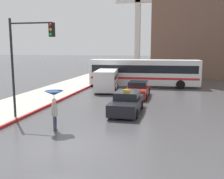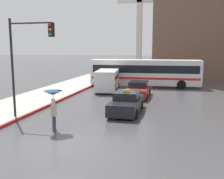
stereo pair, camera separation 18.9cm
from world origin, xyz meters
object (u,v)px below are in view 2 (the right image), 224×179
pedestrian_with_umbrella (53,100)px  sedan_red (138,90)px  taxi (127,103)px  city_bus (145,72)px  ambulance_van (108,79)px  monument_cross (139,16)px  traffic_light (27,51)px

pedestrian_with_umbrella → sedan_red: bearing=-24.9°
taxi → sedan_red: bearing=-90.1°
taxi → city_bus: (-0.15, 12.62, 1.04)m
taxi → ambulance_van: 9.71m
monument_cross → taxi: bearing=-83.9°
traffic_light → monument_cross: monument_cross is taller
taxi → pedestrian_with_umbrella: 5.83m
taxi → sedan_red: taxi is taller
sedan_red → ambulance_van: 4.77m
ambulance_van → sedan_red: bearing=132.5°
sedan_red → monument_cross: 25.22m
sedan_red → city_bus: size_ratio=0.36×
taxi → monument_cross: (-3.10, 29.22, 9.22)m
monument_cross → city_bus: bearing=-79.9°
ambulance_van → city_bus: size_ratio=0.47×
sedan_red → pedestrian_with_umbrella: size_ratio=2.07×
pedestrian_with_umbrella → city_bus: bearing=-18.5°
sedan_red → monument_cross: bearing=-82.4°
city_bus → monument_cross: 18.73m
ambulance_van → pedestrian_with_umbrella: 13.88m
taxi → traffic_light: traffic_light is taller
pedestrian_with_umbrella → traffic_light: size_ratio=0.35×
ambulance_van → pedestrian_with_umbrella: bearing=84.8°
pedestrian_with_umbrella → traffic_light: 3.79m
sedan_red → pedestrian_with_umbrella: bearing=74.2°
sedan_red → city_bus: city_bus is taller
traffic_light → taxi: bearing=31.0°
taxi → pedestrian_with_umbrella: size_ratio=2.11×
pedestrian_with_umbrella → monument_cross: bearing=-9.0°
city_bus → pedestrian_with_umbrella: bearing=167.5°
sedan_red → city_bus: 6.75m
traffic_light → monument_cross: bearing=85.9°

